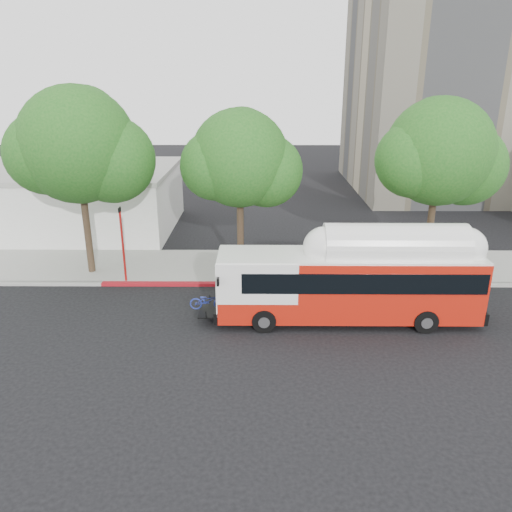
% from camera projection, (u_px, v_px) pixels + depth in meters
% --- Properties ---
extents(ground, '(120.00, 120.00, 0.00)m').
position_uv_depth(ground, '(259.00, 321.00, 21.68)').
color(ground, black).
rests_on(ground, ground).
extents(sidewalk, '(60.00, 5.00, 0.15)m').
position_uv_depth(sidewalk, '(259.00, 266.00, 27.77)').
color(sidewalk, gray).
rests_on(sidewalk, ground).
extents(curb_strip, '(60.00, 0.30, 0.15)m').
position_uv_depth(curb_strip, '(259.00, 284.00, 25.32)').
color(curb_strip, gray).
rests_on(curb_strip, ground).
extents(red_curb_segment, '(10.00, 0.32, 0.16)m').
position_uv_depth(red_curb_segment, '(200.00, 284.00, 25.34)').
color(red_curb_segment, maroon).
rests_on(red_curb_segment, ground).
extents(street_tree_left, '(6.67, 5.80, 9.74)m').
position_uv_depth(street_tree_left, '(88.00, 150.00, 24.73)').
color(street_tree_left, '#2D2116').
rests_on(street_tree_left, ground).
extents(street_tree_mid, '(5.75, 5.00, 8.62)m').
position_uv_depth(street_tree_mid, '(248.00, 162.00, 25.39)').
color(street_tree_mid, '#2D2116').
rests_on(street_tree_mid, ground).
extents(street_tree_right, '(6.21, 5.40, 9.18)m').
position_uv_depth(street_tree_right, '(447.00, 156.00, 25.02)').
color(street_tree_right, '#2D2116').
rests_on(street_tree_right, ground).
extents(low_commercial_bldg, '(16.20, 10.20, 4.25)m').
position_uv_depth(low_commercial_bldg, '(55.00, 198.00, 34.21)').
color(low_commercial_bldg, silver).
rests_on(low_commercial_bldg, ground).
extents(transit_bus, '(11.84, 2.57, 3.50)m').
position_uv_depth(transit_bus, '(350.00, 285.00, 21.21)').
color(transit_bus, '#B71A0C').
rests_on(transit_bus, ground).
extents(signal_pole, '(0.11, 0.38, 4.00)m').
position_uv_depth(signal_pole, '(123.00, 245.00, 24.97)').
color(signal_pole, '#A91412').
rests_on(signal_pole, ground).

